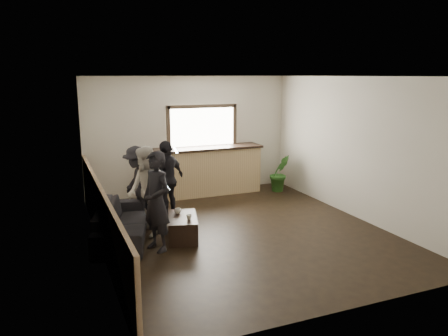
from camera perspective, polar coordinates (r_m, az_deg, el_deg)
name	(u,v)px	position (r m, az deg, el deg)	size (l,w,h in m)	color
ground	(241,231)	(8.13, 2.25, -8.25)	(5.00, 6.00, 0.01)	black
room_shell	(203,156)	(7.47, -2.80, 1.61)	(5.01, 6.01, 2.80)	silver
bar_counter	(206,168)	(10.47, -2.36, 0.03)	(2.70, 0.68, 2.13)	tan
sofa	(122,222)	(7.90, -13.15, -6.86)	(2.07, 0.81, 0.61)	black
coffee_table	(183,227)	(7.78, -5.44, -7.72)	(0.50, 0.89, 0.40)	black
cup_a	(178,211)	(7.86, -6.07, -5.62)	(0.12, 0.12, 0.09)	silver
cup_b	(189,217)	(7.53, -4.59, -6.41)	(0.10, 0.10, 0.09)	silver
potted_plant	(280,173)	(10.82, 7.29, -0.65)	(0.50, 0.41, 0.92)	#2D6623
person_a	(156,201)	(7.15, -8.82, -4.34)	(0.60, 0.71, 1.65)	black
person_b	(146,192)	(7.85, -10.11, -3.04)	(0.72, 0.86, 1.60)	beige
person_c	(138,184)	(8.59, -11.20, -2.13)	(0.72, 1.05, 1.50)	black
person_d	(167,179)	(8.79, -7.39, -1.46)	(0.97, 0.84, 1.56)	black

